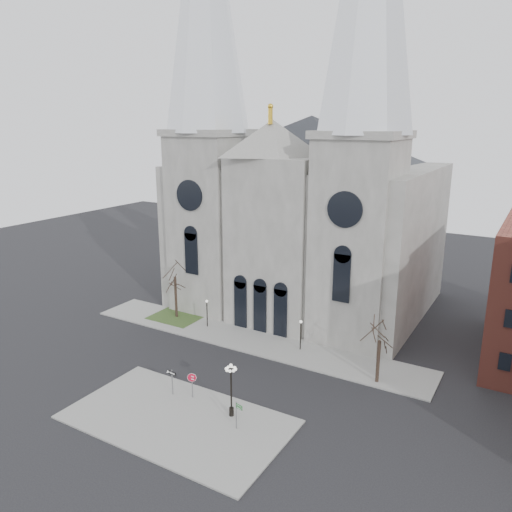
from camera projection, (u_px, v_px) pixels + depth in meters
The scene contains 13 objects.
ground at pixel (187, 383), 45.78m from camera, with size 160.00×160.00×0.00m, color black.
sidewalk_near at pixel (177, 419), 40.13m from camera, with size 18.00×10.00×0.14m, color gray.
sidewalk_far at pixel (249, 339), 54.90m from camera, with size 40.00×6.00×0.14m, color gray.
grass_patch at pixel (177, 317), 61.14m from camera, with size 6.00×5.00×0.18m, color #2E491F.
cathedral at pixel (300, 163), 59.98m from camera, with size 33.00×26.66×54.00m.
tree_left at pixel (175, 274), 59.71m from camera, with size 3.20×3.20×7.50m.
tree_right at pixel (380, 338), 44.73m from camera, with size 3.20×3.20×6.00m.
ped_lamp_left at pixel (207, 309), 57.68m from camera, with size 0.32×0.32×3.26m.
ped_lamp_right at pixel (301, 330), 51.78m from camera, with size 0.32×0.32×3.26m.
stop_sign at pixel (192, 380), 42.80m from camera, with size 0.83×0.12×2.31m.
globe_lamp at pixel (231, 383), 39.78m from camera, with size 1.30×1.30×4.62m.
one_way_sign at pixel (172, 378), 43.29m from camera, with size 1.03×0.13×2.35m.
street_name_sign at pixel (237, 413), 38.40m from camera, with size 0.73×0.23×2.31m.
Camera 1 is at (26.44, -32.20, 23.19)m, focal length 35.00 mm.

